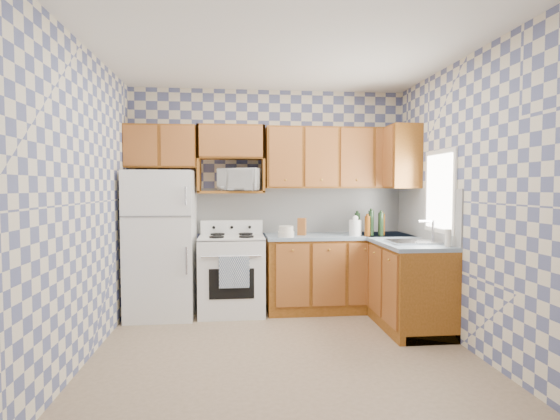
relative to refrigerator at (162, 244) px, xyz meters
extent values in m
plane|color=#7B654C|center=(1.27, -1.25, -0.84)|extent=(3.40, 3.40, 0.00)
cube|color=slate|center=(1.27, 0.35, 0.51)|extent=(3.40, 0.02, 2.70)
cube|color=slate|center=(2.97, -1.25, 0.51)|extent=(0.02, 3.20, 2.70)
cube|color=silver|center=(1.68, 0.34, 0.36)|extent=(2.60, 0.02, 0.56)
cube|color=silver|center=(2.96, -0.45, 0.36)|extent=(0.02, 1.60, 0.56)
cube|color=white|center=(0.00, 0.00, 0.00)|extent=(0.75, 0.70, 1.68)
cube|color=white|center=(0.80, 0.03, -0.39)|extent=(0.76, 0.65, 0.90)
cube|color=silver|center=(0.80, 0.03, 0.07)|extent=(0.76, 0.65, 0.02)
cube|color=white|center=(0.80, 0.30, 0.16)|extent=(0.76, 0.08, 0.17)
cube|color=navy|center=(0.75, -0.32, -0.29)|extent=(0.17, 0.02, 0.35)
cube|color=navy|center=(0.92, -0.32, -0.29)|extent=(0.17, 0.02, 0.35)
cube|color=#62360D|center=(2.10, 0.05, -0.40)|extent=(1.75, 0.60, 0.88)
cube|color=#62360D|center=(2.67, -0.45, -0.40)|extent=(0.60, 1.60, 0.88)
cube|color=slate|center=(2.10, 0.05, 0.06)|extent=(1.77, 0.63, 0.04)
cube|color=slate|center=(2.67, -0.45, 0.06)|extent=(0.63, 1.60, 0.04)
cube|color=#62360D|center=(2.10, 0.19, 1.01)|extent=(1.75, 0.33, 0.74)
cube|color=#62360D|center=(-0.02, 0.19, 1.13)|extent=(0.82, 0.33, 0.50)
cube|color=#62360D|center=(2.81, 0.00, 1.01)|extent=(0.33, 0.70, 0.74)
cube|color=#62360D|center=(0.80, 0.19, 0.60)|extent=(0.80, 0.33, 0.03)
imported|color=white|center=(0.91, 0.12, 0.74)|extent=(0.56, 0.47, 0.27)
cube|color=#B7B7BC|center=(2.67, -0.80, 0.09)|extent=(0.48, 0.40, 0.03)
cube|color=silver|center=(2.96, -0.80, 0.61)|extent=(0.02, 0.66, 0.86)
cylinder|color=black|center=(2.45, -0.10, 0.23)|extent=(0.07, 0.07, 0.30)
cylinder|color=black|center=(2.55, -0.16, 0.22)|extent=(0.07, 0.07, 0.28)
cylinder|color=#63300B|center=(2.60, -0.06, 0.21)|extent=(0.07, 0.07, 0.26)
cylinder|color=#63300B|center=(2.38, -0.18, 0.20)|extent=(0.07, 0.07, 0.24)
cylinder|color=black|center=(2.30, -0.04, 0.21)|extent=(0.07, 0.07, 0.27)
cube|color=brown|center=(1.64, 0.02, 0.18)|extent=(0.12, 0.12, 0.20)
cylinder|color=white|center=(2.26, -0.11, 0.17)|extent=(0.15, 0.15, 0.19)
cylinder|color=silver|center=(2.89, -1.14, 0.17)|extent=(0.06, 0.06, 0.17)
camera|label=1|loc=(0.85, -5.13, 0.65)|focal=28.00mm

